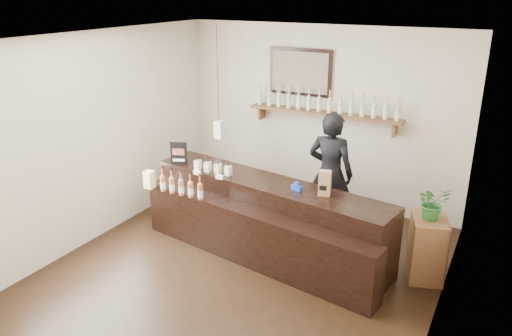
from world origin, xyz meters
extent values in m
plane|color=black|center=(0.00, 0.00, 0.00)|extent=(5.00, 5.00, 0.00)
plane|color=beige|center=(0.00, 2.50, 1.40)|extent=(4.50, 0.00, 4.50)
plane|color=beige|center=(0.00, -2.50, 1.40)|extent=(4.50, 0.00, 4.50)
plane|color=beige|center=(-2.25, 0.00, 1.40)|extent=(0.00, 5.00, 5.00)
plane|color=beige|center=(2.25, 0.00, 1.40)|extent=(0.00, 5.00, 5.00)
plane|color=white|center=(0.00, 0.00, 2.80)|extent=(5.00, 5.00, 0.00)
cube|color=brown|center=(0.10, 2.37, 1.50)|extent=(2.40, 0.25, 0.04)
cube|color=brown|center=(-0.98, 2.40, 1.38)|extent=(0.04, 0.20, 0.20)
cube|color=brown|center=(1.18, 2.40, 1.38)|extent=(0.04, 0.20, 0.20)
cube|color=black|center=(-0.35, 2.47, 2.08)|extent=(1.02, 0.04, 0.72)
cube|color=#483C2E|center=(-0.35, 2.44, 2.08)|extent=(0.92, 0.01, 0.62)
cube|color=white|center=(-1.30, 1.60, 1.25)|extent=(0.12, 0.12, 0.28)
cylinder|color=black|center=(-1.30, 1.60, 2.09)|extent=(0.01, 0.01, 1.41)
cylinder|color=beige|center=(-1.00, 2.37, 1.62)|extent=(0.07, 0.07, 0.20)
cone|color=beige|center=(-1.00, 2.37, 1.75)|extent=(0.07, 0.07, 0.05)
cylinder|color=beige|center=(-1.00, 2.37, 1.81)|extent=(0.02, 0.02, 0.07)
cylinder|color=gold|center=(-1.00, 2.37, 1.86)|extent=(0.03, 0.03, 0.02)
cylinder|color=white|center=(-1.00, 2.37, 1.60)|extent=(0.07, 0.07, 0.09)
cylinder|color=beige|center=(-0.83, 2.37, 1.62)|extent=(0.07, 0.07, 0.20)
cone|color=beige|center=(-0.83, 2.37, 1.75)|extent=(0.07, 0.07, 0.05)
cylinder|color=beige|center=(-0.83, 2.37, 1.81)|extent=(0.02, 0.02, 0.07)
cylinder|color=gold|center=(-0.83, 2.37, 1.86)|extent=(0.03, 0.03, 0.02)
cylinder|color=white|center=(-0.83, 2.37, 1.60)|extent=(0.07, 0.07, 0.09)
cylinder|color=beige|center=(-0.66, 2.37, 1.62)|extent=(0.07, 0.07, 0.20)
cone|color=beige|center=(-0.66, 2.37, 1.75)|extent=(0.07, 0.07, 0.05)
cylinder|color=beige|center=(-0.66, 2.37, 1.81)|extent=(0.02, 0.02, 0.07)
cylinder|color=gold|center=(-0.66, 2.37, 1.86)|extent=(0.03, 0.03, 0.02)
cylinder|color=white|center=(-0.66, 2.37, 1.60)|extent=(0.07, 0.07, 0.09)
cylinder|color=beige|center=(-0.49, 2.37, 1.62)|extent=(0.07, 0.07, 0.20)
cone|color=beige|center=(-0.49, 2.37, 1.75)|extent=(0.07, 0.07, 0.05)
cylinder|color=beige|center=(-0.49, 2.37, 1.81)|extent=(0.02, 0.02, 0.07)
cylinder|color=gold|center=(-0.49, 2.37, 1.86)|extent=(0.03, 0.03, 0.02)
cylinder|color=white|center=(-0.49, 2.37, 1.60)|extent=(0.07, 0.07, 0.09)
cylinder|color=beige|center=(-0.32, 2.37, 1.62)|extent=(0.07, 0.07, 0.20)
cone|color=beige|center=(-0.32, 2.37, 1.75)|extent=(0.07, 0.07, 0.05)
cylinder|color=beige|center=(-0.32, 2.37, 1.81)|extent=(0.02, 0.02, 0.07)
cylinder|color=gold|center=(-0.32, 2.37, 1.86)|extent=(0.03, 0.03, 0.02)
cylinder|color=white|center=(-0.32, 2.37, 1.60)|extent=(0.07, 0.07, 0.09)
cylinder|color=beige|center=(-0.15, 2.37, 1.62)|extent=(0.07, 0.07, 0.20)
cone|color=beige|center=(-0.15, 2.37, 1.75)|extent=(0.07, 0.07, 0.05)
cylinder|color=beige|center=(-0.15, 2.37, 1.81)|extent=(0.02, 0.02, 0.07)
cylinder|color=gold|center=(-0.15, 2.37, 1.86)|extent=(0.03, 0.03, 0.02)
cylinder|color=white|center=(-0.15, 2.37, 1.60)|extent=(0.07, 0.07, 0.09)
cylinder|color=beige|center=(0.02, 2.37, 1.62)|extent=(0.07, 0.07, 0.20)
cone|color=beige|center=(0.02, 2.37, 1.75)|extent=(0.07, 0.07, 0.05)
cylinder|color=beige|center=(0.02, 2.37, 1.81)|extent=(0.02, 0.02, 0.07)
cylinder|color=gold|center=(0.02, 2.37, 1.86)|extent=(0.03, 0.03, 0.02)
cylinder|color=white|center=(0.02, 2.37, 1.60)|extent=(0.07, 0.07, 0.09)
cylinder|color=beige|center=(0.18, 2.37, 1.62)|extent=(0.07, 0.07, 0.20)
cone|color=beige|center=(0.18, 2.37, 1.75)|extent=(0.07, 0.07, 0.05)
cylinder|color=beige|center=(0.18, 2.37, 1.81)|extent=(0.02, 0.02, 0.07)
cylinder|color=gold|center=(0.18, 2.37, 1.86)|extent=(0.03, 0.03, 0.02)
cylinder|color=white|center=(0.18, 2.37, 1.60)|extent=(0.07, 0.07, 0.09)
cylinder|color=beige|center=(0.35, 2.37, 1.62)|extent=(0.07, 0.07, 0.20)
cone|color=beige|center=(0.35, 2.37, 1.75)|extent=(0.07, 0.07, 0.05)
cylinder|color=beige|center=(0.35, 2.37, 1.81)|extent=(0.02, 0.02, 0.07)
cylinder|color=gold|center=(0.35, 2.37, 1.86)|extent=(0.03, 0.03, 0.02)
cylinder|color=white|center=(0.35, 2.37, 1.60)|extent=(0.07, 0.07, 0.09)
cylinder|color=beige|center=(0.52, 2.37, 1.62)|extent=(0.07, 0.07, 0.20)
cone|color=beige|center=(0.52, 2.37, 1.75)|extent=(0.07, 0.07, 0.05)
cylinder|color=beige|center=(0.52, 2.37, 1.81)|extent=(0.02, 0.02, 0.07)
cylinder|color=gold|center=(0.52, 2.37, 1.86)|extent=(0.03, 0.03, 0.02)
cylinder|color=white|center=(0.52, 2.37, 1.60)|extent=(0.07, 0.07, 0.09)
cylinder|color=beige|center=(0.69, 2.37, 1.62)|extent=(0.07, 0.07, 0.20)
cone|color=beige|center=(0.69, 2.37, 1.75)|extent=(0.07, 0.07, 0.05)
cylinder|color=beige|center=(0.69, 2.37, 1.81)|extent=(0.02, 0.02, 0.07)
cylinder|color=gold|center=(0.69, 2.37, 1.86)|extent=(0.03, 0.03, 0.02)
cylinder|color=white|center=(0.69, 2.37, 1.60)|extent=(0.07, 0.07, 0.09)
cylinder|color=beige|center=(0.86, 2.37, 1.62)|extent=(0.07, 0.07, 0.20)
cone|color=beige|center=(0.86, 2.37, 1.75)|extent=(0.07, 0.07, 0.05)
cylinder|color=beige|center=(0.86, 2.37, 1.81)|extent=(0.02, 0.02, 0.07)
cylinder|color=gold|center=(0.86, 2.37, 1.86)|extent=(0.03, 0.03, 0.02)
cylinder|color=white|center=(0.86, 2.37, 1.60)|extent=(0.07, 0.07, 0.09)
cylinder|color=beige|center=(1.03, 2.37, 1.62)|extent=(0.07, 0.07, 0.20)
cone|color=beige|center=(1.03, 2.37, 1.75)|extent=(0.07, 0.07, 0.05)
cylinder|color=beige|center=(1.03, 2.37, 1.81)|extent=(0.02, 0.02, 0.07)
cylinder|color=gold|center=(1.03, 2.37, 1.86)|extent=(0.03, 0.03, 0.02)
cylinder|color=white|center=(1.03, 2.37, 1.60)|extent=(0.07, 0.07, 0.09)
cylinder|color=beige|center=(1.20, 2.37, 1.62)|extent=(0.07, 0.07, 0.20)
cone|color=beige|center=(1.20, 2.37, 1.75)|extent=(0.07, 0.07, 0.05)
cylinder|color=beige|center=(1.20, 2.37, 1.81)|extent=(0.02, 0.02, 0.07)
cylinder|color=gold|center=(1.20, 2.37, 1.86)|extent=(0.03, 0.03, 0.02)
cylinder|color=white|center=(1.20, 2.37, 1.60)|extent=(0.07, 0.07, 0.09)
cube|color=black|center=(0.01, 0.70, 0.48)|extent=(3.47, 1.14, 0.95)
cube|color=black|center=(0.01, 0.25, 0.36)|extent=(3.42, 0.84, 0.72)
cube|color=white|center=(-0.95, 0.48, 0.98)|extent=(0.10, 0.04, 0.05)
cube|color=white|center=(-0.60, 0.48, 0.98)|extent=(0.10, 0.04, 0.05)
cube|color=#EDE290|center=(-1.58, 0.25, 0.78)|extent=(0.12, 0.12, 0.12)
cube|color=#EDE290|center=(-1.58, 0.25, 0.90)|extent=(0.12, 0.12, 0.12)
cube|color=beige|center=(-1.05, 0.65, 1.02)|extent=(0.08, 0.08, 0.13)
cube|color=#F5BFC2|center=(-1.05, 0.60, 1.02)|extent=(0.07, 0.00, 0.06)
cylinder|color=black|center=(-1.05, 0.65, 1.10)|extent=(0.02, 0.02, 0.03)
cube|color=beige|center=(-0.89, 0.65, 1.02)|extent=(0.08, 0.08, 0.13)
cube|color=#F5BFC2|center=(-0.89, 0.60, 1.02)|extent=(0.07, 0.00, 0.06)
cylinder|color=black|center=(-0.89, 0.65, 1.10)|extent=(0.02, 0.02, 0.03)
cube|color=beige|center=(-0.73, 0.65, 1.02)|extent=(0.08, 0.08, 0.13)
cube|color=#F5BFC2|center=(-0.73, 0.60, 1.02)|extent=(0.07, 0.00, 0.06)
cylinder|color=black|center=(-0.73, 0.65, 1.10)|extent=(0.02, 0.02, 0.03)
cube|color=beige|center=(-0.57, 0.65, 1.02)|extent=(0.08, 0.08, 0.13)
cube|color=#F5BFC2|center=(-0.57, 0.60, 1.02)|extent=(0.07, 0.00, 0.06)
cylinder|color=black|center=(-0.57, 0.65, 1.10)|extent=(0.02, 0.02, 0.03)
cylinder|color=#A45637|center=(-1.35, 0.25, 0.83)|extent=(0.07, 0.07, 0.20)
cone|color=#A45637|center=(-1.35, 0.25, 0.95)|extent=(0.07, 0.07, 0.05)
cylinder|color=#A45637|center=(-1.35, 0.25, 1.01)|extent=(0.02, 0.02, 0.07)
cylinder|color=black|center=(-1.35, 0.25, 1.06)|extent=(0.03, 0.03, 0.02)
cylinder|color=white|center=(-1.35, 0.25, 0.81)|extent=(0.07, 0.07, 0.09)
cylinder|color=#A45637|center=(-1.20, 0.25, 0.83)|extent=(0.07, 0.07, 0.20)
cone|color=#A45637|center=(-1.20, 0.25, 0.95)|extent=(0.07, 0.07, 0.05)
cylinder|color=#A45637|center=(-1.20, 0.25, 1.01)|extent=(0.02, 0.02, 0.07)
cylinder|color=black|center=(-1.20, 0.25, 1.06)|extent=(0.03, 0.03, 0.02)
cylinder|color=white|center=(-1.20, 0.25, 0.81)|extent=(0.07, 0.07, 0.09)
cylinder|color=#A45637|center=(-1.05, 0.25, 0.83)|extent=(0.07, 0.07, 0.20)
cone|color=#A45637|center=(-1.05, 0.25, 0.95)|extent=(0.07, 0.07, 0.05)
cylinder|color=#A45637|center=(-1.05, 0.25, 1.01)|extent=(0.02, 0.02, 0.07)
cylinder|color=black|center=(-1.05, 0.25, 1.06)|extent=(0.03, 0.03, 0.02)
cylinder|color=white|center=(-1.05, 0.25, 0.81)|extent=(0.07, 0.07, 0.09)
cylinder|color=#A45637|center=(-0.90, 0.25, 0.83)|extent=(0.07, 0.07, 0.20)
cone|color=#A45637|center=(-0.90, 0.25, 0.95)|extent=(0.07, 0.07, 0.05)
cylinder|color=#A45637|center=(-0.90, 0.25, 1.01)|extent=(0.02, 0.02, 0.07)
cylinder|color=black|center=(-0.90, 0.25, 1.06)|extent=(0.03, 0.03, 0.02)
cylinder|color=white|center=(-0.90, 0.25, 0.81)|extent=(0.07, 0.07, 0.09)
cylinder|color=#A45637|center=(-0.75, 0.25, 0.83)|extent=(0.07, 0.07, 0.20)
cone|color=#A45637|center=(-0.75, 0.25, 0.95)|extent=(0.07, 0.07, 0.05)
cylinder|color=#A45637|center=(-0.75, 0.25, 1.01)|extent=(0.02, 0.02, 0.07)
cylinder|color=black|center=(-0.75, 0.25, 1.06)|extent=(0.03, 0.03, 0.02)
cylinder|color=white|center=(-0.75, 0.25, 0.81)|extent=(0.07, 0.07, 0.09)
cube|color=black|center=(-1.39, 0.68, 1.12)|extent=(0.22, 0.11, 0.33)
cube|color=brown|center=(-1.39, 0.67, 1.15)|extent=(0.16, 0.07, 0.09)
cube|color=white|center=(-1.39, 0.67, 1.02)|extent=(0.16, 0.07, 0.04)
cube|color=#987049|center=(0.80, 0.62, 1.11)|extent=(0.16, 0.13, 0.31)
cube|color=black|center=(0.80, 0.57, 1.06)|extent=(0.09, 0.02, 0.06)
cube|color=#16329D|center=(0.44, 0.60, 0.99)|extent=(0.15, 0.08, 0.06)
cylinder|color=#16329D|center=(0.44, 0.60, 1.03)|extent=(0.08, 0.05, 0.07)
cube|color=brown|center=(2.00, 0.95, 0.39)|extent=(0.53, 0.62, 0.77)
imported|color=#265E25|center=(2.00, 0.95, 0.98)|extent=(0.48, 0.47, 0.40)
imported|color=black|center=(0.54, 1.55, 0.99)|extent=(0.73, 0.48, 1.99)
camera|label=1|loc=(2.68, -4.64, 3.32)|focal=35.00mm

